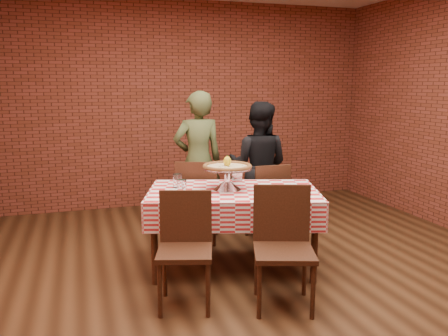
% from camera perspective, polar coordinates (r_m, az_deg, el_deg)
% --- Properties ---
extents(ground, '(6.00, 6.00, 0.00)m').
position_cam_1_polar(ground, '(4.19, 4.94, -14.16)').
color(ground, black).
rests_on(ground, ground).
extents(back_wall, '(5.50, 0.00, 5.50)m').
position_cam_1_polar(back_wall, '(6.69, -4.86, 7.88)').
color(back_wall, maroon).
rests_on(back_wall, ground).
extents(table, '(1.76, 1.35, 0.75)m').
position_cam_1_polar(table, '(4.42, 1.14, -7.58)').
color(table, '#422214').
rests_on(table, ground).
extents(tablecloth, '(1.81, 1.39, 0.27)m').
position_cam_1_polar(tablecloth, '(4.35, 1.15, -4.46)').
color(tablecloth, red).
rests_on(tablecloth, table).
extents(pizza_stand, '(0.52, 0.52, 0.21)m').
position_cam_1_polar(pizza_stand, '(4.31, 0.40, -1.33)').
color(pizza_stand, silver).
rests_on(pizza_stand, tablecloth).
extents(pizza, '(0.52, 0.52, 0.03)m').
position_cam_1_polar(pizza, '(4.29, 0.41, 0.12)').
color(pizza, beige).
rests_on(pizza, pizza_stand).
extents(lemon, '(0.08, 0.08, 0.10)m').
position_cam_1_polar(lemon, '(4.28, 0.41, 0.83)').
color(lemon, yellow).
rests_on(lemon, pizza).
extents(water_glass_left, '(0.11, 0.11, 0.13)m').
position_cam_1_polar(water_glass_left, '(4.16, -5.26, -2.36)').
color(water_glass_left, white).
rests_on(water_glass_left, tablecloth).
extents(water_glass_right, '(0.11, 0.11, 0.13)m').
position_cam_1_polar(water_glass_right, '(4.42, -5.79, -1.59)').
color(water_glass_right, white).
rests_on(water_glass_right, tablecloth).
extents(side_plate, '(0.22, 0.22, 0.01)m').
position_cam_1_polar(side_plate, '(4.30, 7.09, -2.78)').
color(side_plate, white).
rests_on(side_plate, tablecloth).
extents(sweetener_packet_a, '(0.06, 0.04, 0.00)m').
position_cam_1_polar(sweetener_packet_a, '(4.21, 9.22, -3.17)').
color(sweetener_packet_a, white).
rests_on(sweetener_packet_a, tablecloth).
extents(sweetener_packet_b, '(0.06, 0.04, 0.00)m').
position_cam_1_polar(sweetener_packet_b, '(4.27, 9.44, -2.99)').
color(sweetener_packet_b, white).
rests_on(sweetener_packet_b, tablecloth).
extents(condiment_caddy, '(0.12, 0.10, 0.15)m').
position_cam_1_polar(condiment_caddy, '(4.62, 1.57, -0.93)').
color(condiment_caddy, silver).
rests_on(condiment_caddy, tablecloth).
extents(chair_near_left, '(0.52, 0.52, 0.90)m').
position_cam_1_polar(chair_near_left, '(3.64, -4.89, -10.36)').
color(chair_near_left, '#422214').
rests_on(chair_near_left, ground).
extents(chair_near_right, '(0.58, 0.58, 0.94)m').
position_cam_1_polar(chair_near_right, '(3.65, 7.44, -10.02)').
color(chair_near_right, '#422214').
rests_on(chair_near_right, ground).
extents(chair_far_left, '(0.58, 0.58, 0.93)m').
position_cam_1_polar(chair_far_left, '(5.14, -3.23, -3.99)').
color(chair_far_left, '#422214').
rests_on(chair_far_left, ground).
extents(chair_far_right, '(0.41, 0.41, 0.88)m').
position_cam_1_polar(chair_far_right, '(5.19, 5.28, -4.14)').
color(chair_far_right, '#422214').
rests_on(chair_far_right, ground).
extents(diner_olive, '(0.62, 0.42, 1.66)m').
position_cam_1_polar(diner_olive, '(5.54, -3.25, 0.94)').
color(diner_olive, '#48522B').
rests_on(diner_olive, ground).
extents(diner_black, '(0.94, 0.89, 1.54)m').
position_cam_1_polar(diner_black, '(5.55, 4.29, 0.30)').
color(diner_black, black).
rests_on(diner_black, ground).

